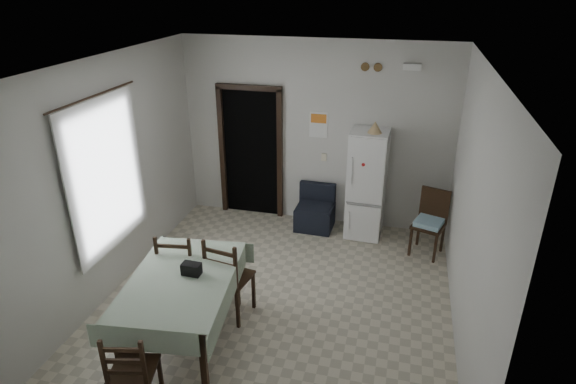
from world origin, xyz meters
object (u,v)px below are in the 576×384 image
(navy_seat, at_px, (315,208))
(dining_chair_near_head, at_px, (134,368))
(fridge, at_px, (367,185))
(dining_chair_far_left, at_px, (181,268))
(dining_chair_far_right, at_px, (230,276))
(dining_table, at_px, (184,311))
(corner_chair, at_px, (429,224))

(navy_seat, height_order, dining_chair_near_head, dining_chair_near_head)
(fridge, relative_size, dining_chair_far_left, 1.59)
(navy_seat, relative_size, dining_chair_far_right, 0.65)
(navy_seat, xyz_separation_m, dining_table, (-0.87, -2.92, 0.07))
(dining_table, xyz_separation_m, dining_chair_far_right, (0.32, 0.58, 0.12))
(dining_table, distance_m, dining_chair_far_right, 0.67)
(dining_chair_far_right, height_order, dining_chair_near_head, dining_chair_far_right)
(dining_table, relative_size, dining_chair_near_head, 1.71)
(corner_chair, bearing_deg, dining_chair_far_right, -120.89)
(dining_table, bearing_deg, corner_chair, 37.80)
(navy_seat, bearing_deg, corner_chair, -10.74)
(navy_seat, height_order, dining_chair_far_right, dining_chair_far_right)
(navy_seat, xyz_separation_m, dining_chair_near_head, (-0.93, -3.85, 0.12))
(corner_chair, bearing_deg, dining_table, -117.18)
(navy_seat, relative_size, corner_chair, 0.72)
(corner_chair, relative_size, dining_chair_near_head, 1.03)
(dining_chair_near_head, bearing_deg, dining_chair_far_right, -116.83)
(dining_table, xyz_separation_m, dining_chair_near_head, (-0.06, -0.92, 0.05))
(fridge, relative_size, dining_chair_far_right, 1.57)
(fridge, bearing_deg, dining_table, -116.91)
(corner_chair, xyz_separation_m, dining_chair_near_head, (-2.65, -3.47, -0.01))
(dining_chair_far_left, height_order, dining_chair_near_head, dining_chair_far_left)
(dining_table, bearing_deg, dining_chair_far_right, 54.82)
(corner_chair, bearing_deg, dining_chair_near_head, -109.07)
(corner_chair, bearing_deg, fridge, 176.36)
(fridge, bearing_deg, navy_seat, -177.51)
(dining_chair_far_left, relative_size, dining_chair_near_head, 1.12)
(dining_chair_far_left, distance_m, dining_chair_near_head, 1.54)
(navy_seat, relative_size, dining_chair_far_left, 0.66)
(corner_chair, xyz_separation_m, dining_chair_far_right, (-2.27, -1.96, 0.05))
(dining_table, height_order, dining_chair_far_left, dining_chair_far_left)
(navy_seat, distance_m, dining_chair_far_right, 2.41)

